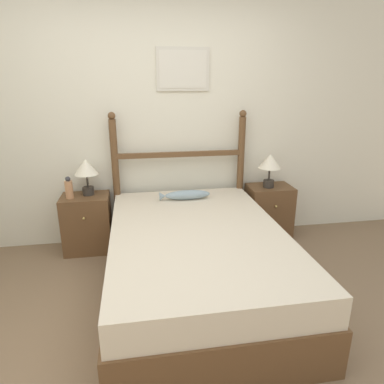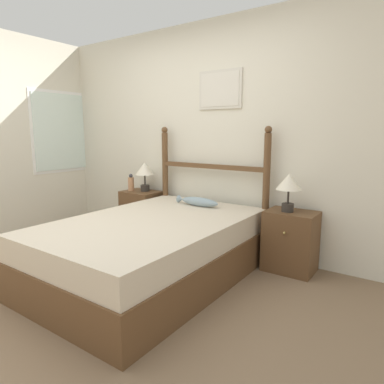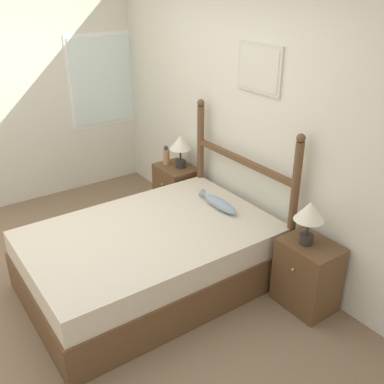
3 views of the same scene
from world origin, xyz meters
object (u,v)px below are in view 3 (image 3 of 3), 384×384
at_px(table_lamp_right, 309,214).
at_px(nightstand_right, 307,275).
at_px(bed, 151,258).
at_px(bottle, 166,156).
at_px(table_lamp_left, 180,145).
at_px(fish_pillow, 219,203).
at_px(nightstand_left, 176,191).

bearing_deg(table_lamp_right, nightstand_right, 36.45).
bearing_deg(bed, table_lamp_right, 43.03).
bearing_deg(table_lamp_right, bottle, -179.56).
bearing_deg(nightstand_right, table_lamp_right, -143.55).
bearing_deg(table_lamp_left, nightstand_right, -1.13).
bearing_deg(table_lamp_right, fish_pillow, -170.78).
xyz_separation_m(nightstand_left, fish_pillow, (0.99, -0.18, 0.31)).
height_order(table_lamp_left, table_lamp_right, same).
distance_m(bottle, fish_pillow, 1.14).
xyz_separation_m(nightstand_left, bottle, (-0.13, -0.04, 0.39)).
xyz_separation_m(bottle, fish_pillow, (1.13, -0.13, -0.08)).
relative_size(bottle, fish_pillow, 0.43).
relative_size(bed, bottle, 9.59).
bearing_deg(nightstand_right, nightstand_left, 180.00).
bearing_deg(bottle, fish_pillow, -6.81).
relative_size(bed, table_lamp_left, 5.75).
distance_m(nightstand_left, nightstand_right, 1.96).
bearing_deg(nightstand_right, fish_pillow, -169.61).
xyz_separation_m(bed, table_lamp_right, (0.94, 0.88, 0.58)).
xyz_separation_m(nightstand_right, bottle, (-2.09, -0.04, 0.39)).
xyz_separation_m(table_lamp_right, bottle, (-2.05, -0.02, -0.16)).
height_order(nightstand_right, fish_pillow, fish_pillow).
bearing_deg(fish_pillow, bed, -91.31).
distance_m(table_lamp_left, fish_pillow, 1.01).
height_order(bed, bottle, bottle).
bearing_deg(table_lamp_right, bed, -136.97).
relative_size(table_lamp_left, fish_pillow, 0.72).
relative_size(bed, fish_pillow, 4.15).
bearing_deg(bottle, table_lamp_right, 0.44).
bearing_deg(nightstand_right, bed, -137.18).
bearing_deg(table_lamp_right, nightstand_left, 179.23).
xyz_separation_m(bed, fish_pillow, (0.02, 0.73, 0.33)).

